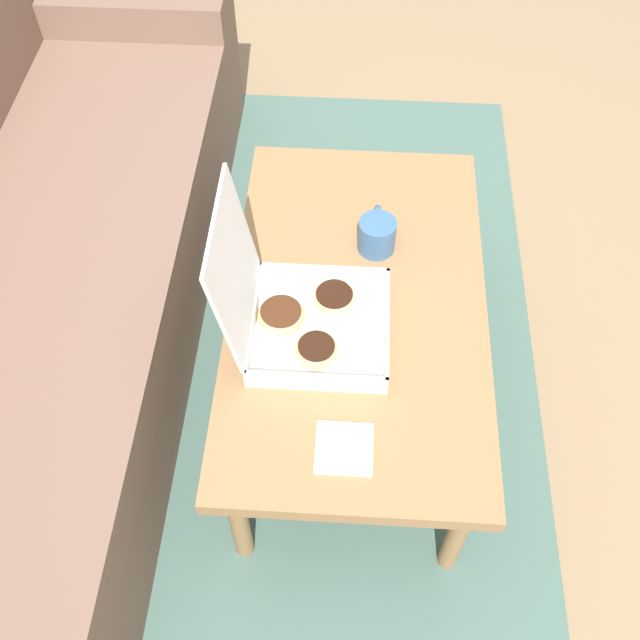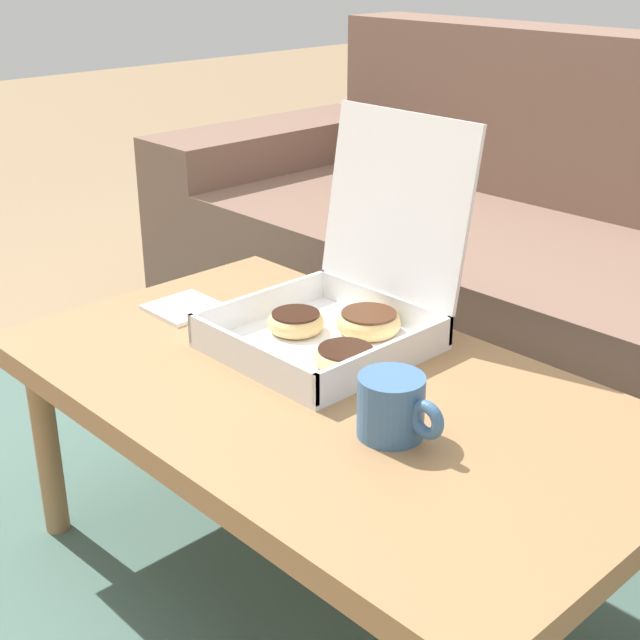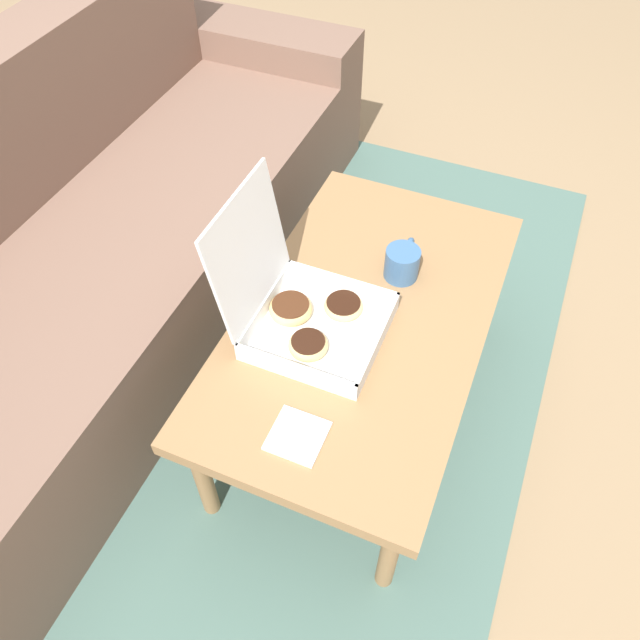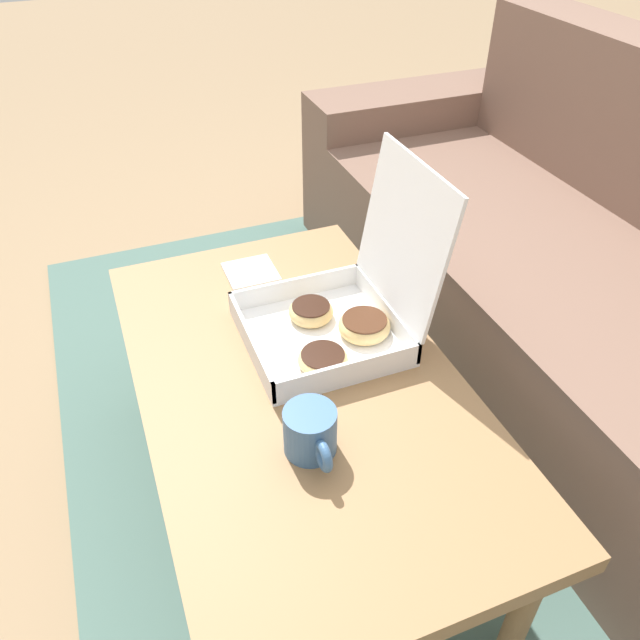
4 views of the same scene
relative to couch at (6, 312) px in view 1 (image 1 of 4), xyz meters
The scene contains 7 objects.
ground_plane 0.84m from the couch, 90.00° to the right, with size 12.00×12.00×0.00m, color #937756.
area_rug 0.56m from the couch, 90.00° to the right, with size 2.55×1.83×0.01m, color #4C6B60.
couch is the anchor object (origin of this frame).
coffee_table 0.89m from the couch, 90.00° to the right, with size 1.05×0.60×0.40m.
pastry_box 0.77m from the couch, 96.96° to the right, with size 0.31×0.36×0.36m.
coffee_mug 0.95m from the couch, 79.26° to the right, with size 0.14×0.09×0.09m.
napkin_stack 0.96m from the couch, 113.98° to the right, with size 0.12×0.12×0.01m.
Camera 1 is at (-1.08, -0.08, 1.80)m, focal length 42.00 mm.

